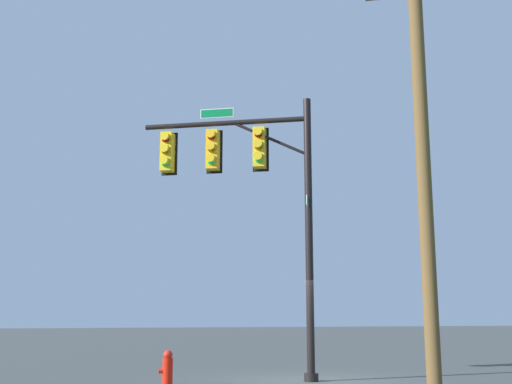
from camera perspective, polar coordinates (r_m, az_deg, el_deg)
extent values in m
plane|color=#404644|center=(16.54, 4.98, -16.58)|extent=(120.00, 120.00, 0.00)
cylinder|color=black|center=(16.57, 4.78, -3.82)|extent=(0.20, 0.20, 7.36)
cylinder|color=black|center=(16.53, 4.98, -16.23)|extent=(0.36, 0.36, 0.20)
cylinder|color=black|center=(17.61, -2.82, 6.18)|extent=(4.20, 2.02, 0.14)
cylinder|color=black|center=(17.22, 1.23, 4.82)|extent=(1.93, 0.94, 1.07)
cube|color=gold|center=(17.20, 0.33, 3.98)|extent=(0.44, 0.46, 1.10)
cube|color=black|center=(17.40, 0.44, 3.81)|extent=(0.42, 0.21, 1.22)
sphere|color=maroon|center=(17.10, 0.21, 5.25)|extent=(0.22, 0.22, 0.22)
cylinder|color=gold|center=(17.06, 0.18, 5.46)|extent=(0.27, 0.22, 0.23)
sphere|color=#855607|center=(17.01, 0.21, 4.15)|extent=(0.22, 0.22, 0.22)
cylinder|color=gold|center=(16.97, 0.18, 4.36)|extent=(0.27, 0.22, 0.23)
sphere|color=#20FF59|center=(16.93, 0.22, 3.03)|extent=(0.22, 0.22, 0.22)
cylinder|color=gold|center=(16.88, 0.18, 3.25)|extent=(0.27, 0.22, 0.23)
cube|color=gold|center=(17.48, -3.88, 3.77)|extent=(0.44, 0.46, 1.10)
cube|color=black|center=(17.67, -3.73, 3.61)|extent=(0.42, 0.21, 1.22)
sphere|color=maroon|center=(17.38, -4.03, 5.01)|extent=(0.22, 0.22, 0.22)
cylinder|color=gold|center=(17.34, -4.07, 5.22)|extent=(0.27, 0.22, 0.23)
sphere|color=#855607|center=(17.29, -4.04, 3.93)|extent=(0.22, 0.22, 0.22)
cylinder|color=gold|center=(17.25, -4.09, 4.14)|extent=(0.27, 0.22, 0.23)
sphere|color=#20FF59|center=(17.21, -4.05, 2.83)|extent=(0.22, 0.22, 0.22)
cylinder|color=gold|center=(17.16, -4.10, 3.04)|extent=(0.27, 0.22, 0.23)
cube|color=yellow|center=(17.84, -7.94, 3.54)|extent=(0.44, 0.46, 1.10)
cube|color=black|center=(18.03, -7.74, 3.39)|extent=(0.42, 0.22, 1.22)
sphere|color=maroon|center=(17.75, -8.12, 4.76)|extent=(0.22, 0.22, 0.22)
cylinder|color=yellow|center=(17.71, -8.17, 4.97)|extent=(0.27, 0.22, 0.23)
sphere|color=#855607|center=(17.66, -8.15, 3.70)|extent=(0.22, 0.22, 0.22)
cylinder|color=yellow|center=(17.62, -8.20, 3.90)|extent=(0.27, 0.22, 0.23)
sphere|color=#20FF59|center=(17.58, -8.18, 2.63)|extent=(0.22, 0.22, 0.22)
cylinder|color=yellow|center=(17.54, -8.23, 2.83)|extent=(0.27, 0.22, 0.23)
cube|color=white|center=(17.75, -3.53, 7.06)|extent=(0.86, 0.41, 0.26)
cube|color=#097138|center=(17.75, -3.53, 7.06)|extent=(0.83, 0.40, 0.22)
cube|color=white|center=(16.69, 4.73, -0.97)|extent=(0.41, 0.86, 0.26)
cube|color=#1D6925|center=(16.69, 4.73, -0.97)|extent=(0.40, 0.83, 0.22)
cylinder|color=brown|center=(11.47, 14.83, 1.52)|extent=(0.25, 0.25, 8.10)
cylinder|color=red|center=(15.41, -7.94, -15.73)|extent=(0.24, 0.24, 0.65)
sphere|color=red|center=(15.38, -7.90, -14.27)|extent=(0.22, 0.22, 0.22)
cylinder|color=red|center=(15.39, -8.51, -15.60)|extent=(0.12, 0.10, 0.10)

